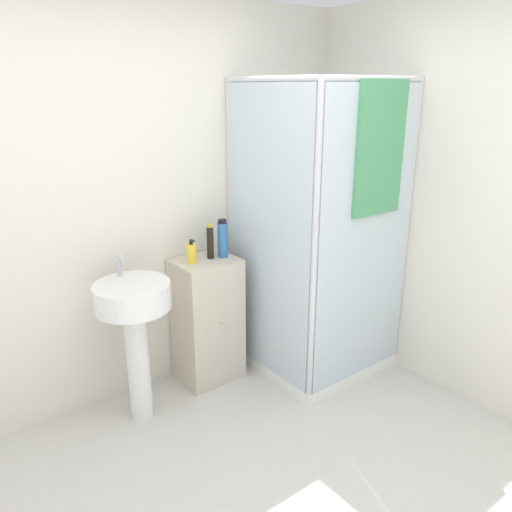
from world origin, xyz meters
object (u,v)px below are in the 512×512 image
sink (134,318)px  soap_dispenser (191,253)px  shampoo_bottle_blue (223,239)px  shampoo_bottle_tall_black (210,242)px

sink → soap_dispenser: bearing=16.3°
soap_dispenser → shampoo_bottle_blue: bearing=-6.2°
sink → shampoo_bottle_blue: 0.79m
sink → shampoo_bottle_tall_black: (0.63, 0.14, 0.32)m
soap_dispenser → shampoo_bottle_tall_black: shampoo_bottle_tall_black is taller
sink → shampoo_bottle_tall_black: bearing=12.8°
sink → shampoo_bottle_tall_black: size_ratio=4.32×
soap_dispenser → shampoo_bottle_blue: (0.23, -0.02, 0.06)m
sink → shampoo_bottle_blue: size_ratio=3.98×
sink → soap_dispenser: (0.48, 0.14, 0.27)m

